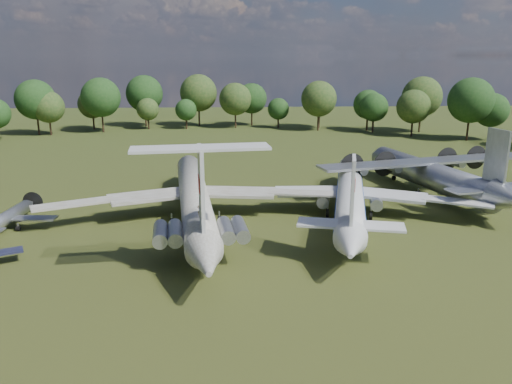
{
  "coord_description": "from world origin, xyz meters",
  "views": [
    {
      "loc": [
        3.84,
        -60.41,
        20.88
      ],
      "look_at": [
        6.97,
        -2.62,
        5.0
      ],
      "focal_mm": 35.0,
      "sensor_mm": 36.0,
      "label": 1
    }
  ],
  "objects_px": {
    "tu104_jet": "(350,199)",
    "an12_transport": "(429,178)",
    "person_on_il62": "(200,210)",
    "small_prop_northwest": "(7,221)",
    "il62_airliner": "(194,202)"
  },
  "relations": [
    {
      "from": "tu104_jet",
      "to": "an12_transport",
      "type": "xyz_separation_m",
      "value": [
        14.75,
        9.91,
        0.21
      ]
    },
    {
      "from": "tu104_jet",
      "to": "person_on_il62",
      "type": "height_order",
      "value": "person_on_il62"
    },
    {
      "from": "an12_transport",
      "to": "small_prop_northwest",
      "type": "xyz_separation_m",
      "value": [
        -58.27,
        -13.18,
        -1.42
      ]
    },
    {
      "from": "il62_airliner",
      "to": "tu104_jet",
      "type": "xyz_separation_m",
      "value": [
        20.56,
        1.02,
        -0.15
      ]
    },
    {
      "from": "il62_airliner",
      "to": "small_prop_northwest",
      "type": "relative_size",
      "value": 3.23
    },
    {
      "from": "small_prop_northwest",
      "to": "il62_airliner",
      "type": "bearing_deg",
      "value": 10.39
    },
    {
      "from": "an12_transport",
      "to": "tu104_jet",
      "type": "bearing_deg",
      "value": -160.12
    },
    {
      "from": "il62_airliner",
      "to": "an12_transport",
      "type": "bearing_deg",
      "value": 10.71
    },
    {
      "from": "person_on_il62",
      "to": "an12_transport",
      "type": "bearing_deg",
      "value": -138.26
    },
    {
      "from": "tu104_jet",
      "to": "person_on_il62",
      "type": "xyz_separation_m",
      "value": [
        -18.95,
        -15.17,
        3.51
      ]
    },
    {
      "from": "il62_airliner",
      "to": "tu104_jet",
      "type": "distance_m",
      "value": 20.58
    },
    {
      "from": "tu104_jet",
      "to": "person_on_il62",
      "type": "relative_size",
      "value": 29.23
    },
    {
      "from": "il62_airliner",
      "to": "an12_transport",
      "type": "xyz_separation_m",
      "value": [
        35.3,
        10.93,
        0.06
      ]
    },
    {
      "from": "tu104_jet",
      "to": "an12_transport",
      "type": "bearing_deg",
      "value": 47.2
    },
    {
      "from": "il62_airliner",
      "to": "person_on_il62",
      "type": "xyz_separation_m",
      "value": [
        1.61,
        -14.15,
        3.36
      ]
    }
  ]
}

